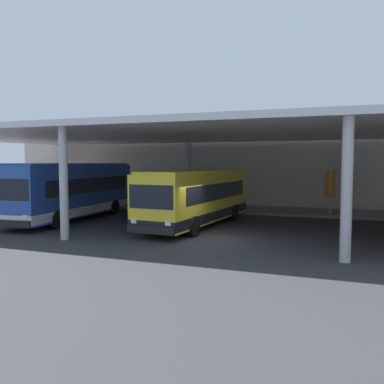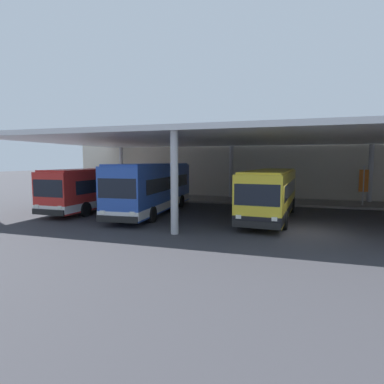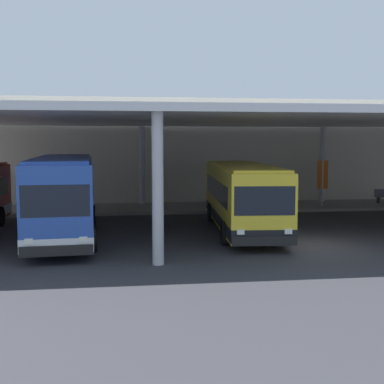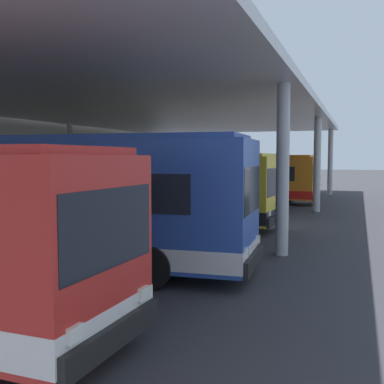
{
  "view_description": "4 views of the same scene",
  "coord_description": "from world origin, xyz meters",
  "px_view_note": "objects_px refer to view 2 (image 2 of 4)",
  "views": [
    {
      "loc": [
        6.13,
        -18.08,
        3.61
      ],
      "look_at": [
        -2.56,
        4.86,
        1.83
      ],
      "focal_mm": 38.11,
      "sensor_mm": 36.0,
      "label": 1
    },
    {
      "loc": [
        -0.55,
        -17.38,
        3.75
      ],
      "look_at": [
        -7.63,
        5.14,
        1.41
      ],
      "focal_mm": 29.28,
      "sensor_mm": 36.0,
      "label": 2
    },
    {
      "loc": [
        -7.27,
        -19.8,
        4.25
      ],
      "look_at": [
        -4.06,
        4.51,
        1.81
      ],
      "focal_mm": 47.51,
      "sensor_mm": 36.0,
      "label": 3
    },
    {
      "loc": [
        -20.56,
        -4.71,
        3.02
      ],
      "look_at": [
        -1.62,
        2.08,
        1.52
      ],
      "focal_mm": 43.75,
      "sensor_mm": 36.0,
      "label": 4
    }
  ],
  "objects_px": {
    "bus_nearest_bay": "(98,188)",
    "bus_middle_bay": "(270,193)",
    "banner_sign": "(364,183)",
    "bus_second_bay": "(153,188)"
  },
  "relations": [
    {
      "from": "bus_nearest_bay",
      "to": "bus_middle_bay",
      "type": "distance_m",
      "value": 13.09
    },
    {
      "from": "banner_sign",
      "to": "bus_middle_bay",
      "type": "bearing_deg",
      "value": -133.34
    },
    {
      "from": "bus_second_bay",
      "to": "bus_middle_bay",
      "type": "relative_size",
      "value": 1.07
    },
    {
      "from": "bus_nearest_bay",
      "to": "bus_middle_bay",
      "type": "height_order",
      "value": "same"
    },
    {
      "from": "bus_second_bay",
      "to": "banner_sign",
      "type": "relative_size",
      "value": 3.58
    },
    {
      "from": "bus_nearest_bay",
      "to": "bus_second_bay",
      "type": "relative_size",
      "value": 0.92
    },
    {
      "from": "bus_nearest_bay",
      "to": "bus_middle_bay",
      "type": "bearing_deg",
      "value": -0.19
    },
    {
      "from": "bus_nearest_bay",
      "to": "bus_middle_bay",
      "type": "xyz_separation_m",
      "value": [
        13.09,
        -0.04,
        0.0
      ]
    },
    {
      "from": "bus_middle_bay",
      "to": "banner_sign",
      "type": "distance_m",
      "value": 10.07
    },
    {
      "from": "bus_middle_bay",
      "to": "banner_sign",
      "type": "bearing_deg",
      "value": 46.66
    }
  ]
}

